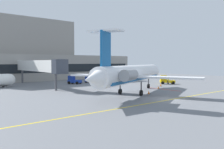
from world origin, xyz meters
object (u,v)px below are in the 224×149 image
object	(u,v)px
regional_jet	(132,74)
belt_loader	(74,80)
baggage_tug	(91,79)
marshaller	(168,80)
pushback_tractor	(166,80)

from	to	relation	value
regional_jet	belt_loader	bearing A→B (deg)	85.97
baggage_tug	belt_loader	world-z (taller)	belt_loader
baggage_tug	regional_jet	bearing A→B (deg)	-106.73
regional_jet	marshaller	world-z (taller)	regional_jet
pushback_tractor	marshaller	distance (m)	0.83
baggage_tug	belt_loader	xyz separation A→B (m)	(-5.12, -0.26, 0.01)
regional_jet	baggage_tug	world-z (taller)	regional_jet
regional_jet	pushback_tractor	size ratio (longest dim) A/B	7.74
baggage_tug	pushback_tractor	xyz separation A→B (m)	(12.13, -14.65, 0.05)
regional_jet	pushback_tractor	xyz separation A→B (m)	(18.79, 7.54, -2.43)
pushback_tractor	regional_jet	bearing A→B (deg)	-158.15
regional_jet	marshaller	distance (m)	19.96
pushback_tractor	marshaller	xyz separation A→B (m)	(-0.16, -0.81, 0.02)
belt_loader	pushback_tractor	bearing A→B (deg)	-39.82
pushback_tractor	belt_loader	size ratio (longest dim) A/B	1.01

